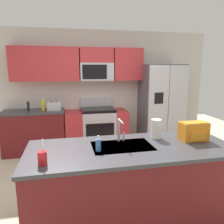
# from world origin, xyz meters

# --- Properties ---
(ground_plane) EXTENTS (9.00, 9.00, 0.00)m
(ground_plane) POSITION_xyz_m (0.00, 0.00, 0.00)
(ground_plane) COLOR beige
(ground_plane) RESTS_ON ground
(kitchen_wall_unit) EXTENTS (5.20, 0.43, 2.60)m
(kitchen_wall_unit) POSITION_xyz_m (-0.14, 2.08, 1.47)
(kitchen_wall_unit) COLOR beige
(kitchen_wall_unit) RESTS_ON ground
(back_counter) EXTENTS (1.26, 0.63, 0.90)m
(back_counter) POSITION_xyz_m (-1.43, 1.80, 0.45)
(back_counter) COLOR maroon
(back_counter) RESTS_ON ground
(range_oven) EXTENTS (1.36, 0.61, 1.10)m
(range_oven) POSITION_xyz_m (-0.12, 1.80, 0.44)
(range_oven) COLOR #B7BABF
(range_oven) RESTS_ON ground
(refrigerator) EXTENTS (0.90, 0.76, 1.85)m
(refrigerator) POSITION_xyz_m (1.38, 1.73, 0.93)
(refrigerator) COLOR #4C4F54
(refrigerator) RESTS_ON ground
(island_counter) EXTENTS (2.33, 0.94, 0.90)m
(island_counter) POSITION_xyz_m (-0.06, -0.65, 0.45)
(island_counter) COLOR maroon
(island_counter) RESTS_ON ground
(toaster) EXTENTS (0.28, 0.16, 0.18)m
(toaster) POSITION_xyz_m (-1.01, 1.75, 0.99)
(toaster) COLOR #B7BABF
(toaster) RESTS_ON back_counter
(pepper_mill) EXTENTS (0.05, 0.05, 0.20)m
(pepper_mill) POSITION_xyz_m (-1.52, 1.80, 1.00)
(pepper_mill) COLOR black
(pepper_mill) RESTS_ON back_counter
(bottle_yellow) EXTENTS (0.07, 0.07, 0.23)m
(bottle_yellow) POSITION_xyz_m (-1.23, 1.79, 1.02)
(bottle_yellow) COLOR yellow
(bottle_yellow) RESTS_ON back_counter
(sink_faucet) EXTENTS (0.09, 0.21, 0.28)m
(sink_faucet) POSITION_xyz_m (-0.15, -0.46, 1.07)
(sink_faucet) COLOR #B7BABF
(sink_faucet) RESTS_ON island_counter
(drink_cup_red) EXTENTS (0.08, 0.08, 0.25)m
(drink_cup_red) POSITION_xyz_m (-0.99, -0.93, 0.97)
(drink_cup_red) COLOR red
(drink_cup_red) RESTS_ON island_counter
(soap_dispenser) EXTENTS (0.06, 0.06, 0.17)m
(soap_dispenser) POSITION_xyz_m (-0.44, -0.70, 0.97)
(soap_dispenser) COLOR #4C8CD8
(soap_dispenser) RESTS_ON island_counter
(paper_towel_roll) EXTENTS (0.12, 0.12, 0.24)m
(paper_towel_roll) POSITION_xyz_m (0.33, -0.41, 1.02)
(paper_towel_roll) COLOR white
(paper_towel_roll) RESTS_ON island_counter
(backpack) EXTENTS (0.32, 0.22, 0.23)m
(backpack) POSITION_xyz_m (0.75, -0.59, 1.02)
(backpack) COLOR orange
(backpack) RESTS_ON island_counter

